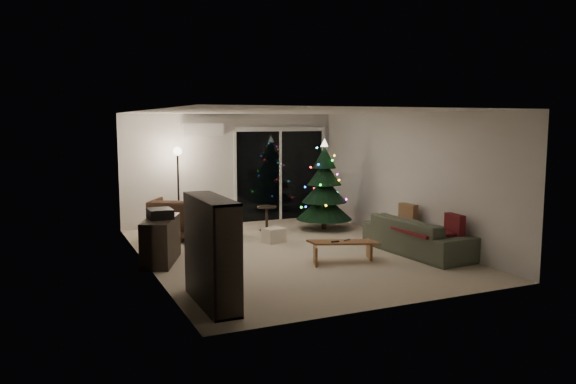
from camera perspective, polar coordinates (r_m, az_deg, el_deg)
name	(u,v)px	position (r m, az deg, el deg)	size (l,w,h in m)	color
room	(280,186)	(11.45, -0.80, 0.60)	(6.50, 7.51, 2.60)	beige
bookshelf	(199,252)	(7.18, -9.07, -6.08)	(0.35, 1.38, 1.38)	black
media_cabinet	(161,241)	(9.53, -12.79, -4.83)	(0.45, 1.19, 0.75)	black
stereo	(160,213)	(9.45, -12.87, -2.14)	(0.38, 0.45, 0.16)	black
armchair	(175,219)	(11.39, -11.39, -2.66)	(0.87, 0.90, 0.82)	#432F20
ottoman	(226,226)	(11.43, -6.32, -3.49)	(0.49, 0.49, 0.44)	beige
cardboard_box_a	(207,239)	(10.61, -8.26, -4.78)	(0.40, 0.31, 0.29)	white
cardboard_box_b	(274,235)	(10.90, -1.45, -4.41)	(0.40, 0.30, 0.28)	white
side_table	(267,218)	(12.05, -2.18, -2.69)	(0.42, 0.42, 0.53)	black
floor_lamp	(178,191)	(12.10, -11.07, 0.12)	(0.28, 0.28, 1.74)	black
sofa	(418,236)	(10.23, 13.07, -4.34)	(2.18, 0.85, 0.64)	#464D3A
sofa_throw	(414,228)	(10.14, 12.65, -3.60)	(0.68, 1.57, 0.05)	maroon
cushion_a	(408,215)	(10.84, 12.10, -2.28)	(0.13, 0.42, 0.42)	#A17A53
cushion_b	(455,226)	(9.84, 16.56, -3.37)	(0.13, 0.42, 0.42)	maroon
coffee_table	(343,251)	(9.45, 5.61, -6.03)	(1.09, 0.38, 0.35)	brown
remote_a	(335,241)	(9.34, 4.82, -5.03)	(0.14, 0.04, 0.02)	black
remote_b	(347,240)	(9.50, 6.00, -4.84)	(0.13, 0.04, 0.02)	slate
christmas_tree	(324,184)	(12.13, 3.71, 0.78)	(1.22, 1.22, 1.96)	black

